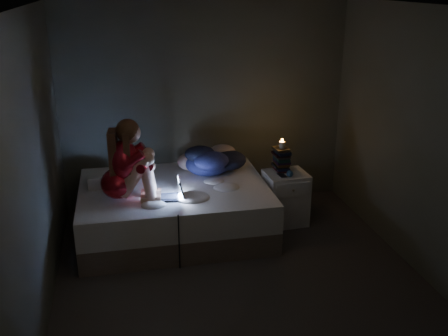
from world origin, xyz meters
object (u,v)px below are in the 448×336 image
object	(u,v)px
phone	(281,175)
candle	(282,144)
bed	(175,209)
woman	(116,161)
laptop	(168,189)
nightstand	(285,198)

from	to	relation	value
phone	candle	bearing A→B (deg)	71.27
bed	phone	world-z (taller)	phone
bed	woman	size ratio (longest dim) A/B	2.38
bed	laptop	size ratio (longest dim) A/B	6.43
woman	candle	xyz separation A→B (m)	(1.92, 0.35, -0.05)
laptop	nightstand	size ratio (longest dim) A/B	0.51
woman	candle	size ratio (longest dim) A/B	11.19
bed	phone	bearing A→B (deg)	-3.28
woman	nightstand	size ratio (longest dim) A/B	1.39
bed	candle	size ratio (longest dim) A/B	26.57
woman	laptop	size ratio (longest dim) A/B	2.71
bed	woman	xyz separation A→B (m)	(-0.62, -0.26, 0.74)
woman	phone	world-z (taller)	woman
candle	phone	size ratio (longest dim) A/B	0.57
bed	nightstand	bearing A→B (deg)	-0.29
laptop	phone	bearing A→B (deg)	13.37
bed	laptop	distance (m)	0.54
bed	laptop	world-z (taller)	laptop
laptop	nightstand	xyz separation A→B (m)	(1.44, 0.33, -0.38)
woman	nightstand	distance (m)	2.10
nightstand	phone	world-z (taller)	phone
nightstand	candle	distance (m)	0.67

